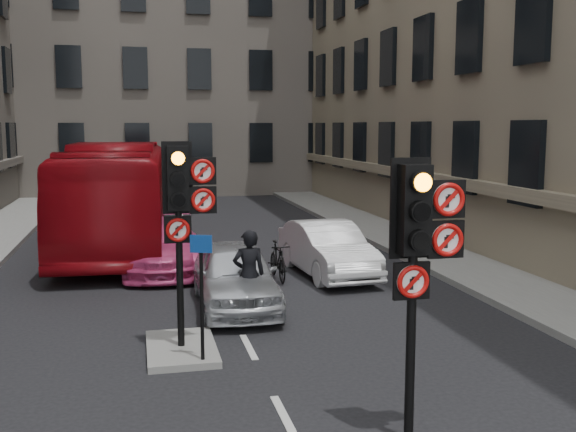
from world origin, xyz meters
name	(u,v)px	position (x,y,z in m)	size (l,w,h in m)	color
pavement_right	(445,254)	(7.20, 12.00, 0.08)	(3.00, 50.00, 0.16)	gray
centre_island	(181,349)	(-1.20, 5.00, 0.06)	(1.20, 2.00, 0.12)	gray
building_far	(163,30)	(0.00, 38.00, 10.00)	(30.00, 14.00, 20.00)	slate
signal_near	(420,239)	(1.49, 0.99, 2.58)	(0.91, 0.40, 3.58)	black
signal_far	(183,200)	(-1.11, 4.99, 2.70)	(0.91, 0.40, 3.58)	black
car_silver	(235,275)	(0.15, 7.73, 0.72)	(1.70, 4.22, 1.44)	#B7BABF
car_white	(327,249)	(3.00, 10.35, 0.71)	(1.50, 4.30, 1.42)	silver
car_pink	(162,245)	(-1.25, 11.95, 0.70)	(1.95, 4.79, 1.39)	#DA4081
bus_red	(118,195)	(-2.50, 16.06, 1.71)	(2.87, 12.28, 3.42)	maroon
motorcycle	(278,261)	(1.60, 10.12, 0.49)	(0.46, 1.64, 0.99)	black
motorcyclist	(249,274)	(0.31, 6.81, 0.93)	(0.68, 0.44, 1.85)	black
info_sign	(202,280)	(-0.90, 4.18, 1.47)	(0.35, 0.16, 2.09)	black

